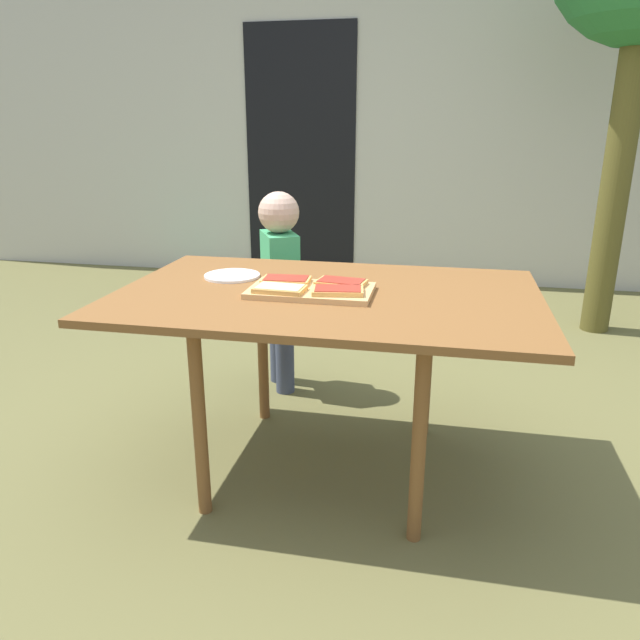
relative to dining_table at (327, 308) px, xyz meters
The scene contains 12 objects.
ground_plane 0.64m from the dining_table, ahead, with size 16.00×16.00×0.00m, color brown.
house_wall_back 3.11m from the dining_table, 90.00° to the left, with size 8.00×0.20×2.47m, color #BCB7A8.
house_door 3.08m from the dining_table, 105.09° to the left, with size 0.90×0.02×2.00m, color black.
dining_table is the anchor object (origin of this frame).
cutting_board 0.09m from the dining_table, 147.61° to the right, with size 0.42×0.25×0.02m, color tan.
pizza_slice_near_left 0.19m from the dining_table, 145.92° to the right, with size 0.17×0.11×0.02m.
pizza_slice_far_right 0.10m from the dining_table, 31.57° to the left, with size 0.18×0.13×0.02m.
pizza_slice_near_right 0.13m from the dining_table, 56.90° to the right, with size 0.18×0.13×0.02m.
pizza_slice_far_left 0.18m from the dining_table, behind, with size 0.17×0.11×0.02m.
plate_white_left 0.42m from the dining_table, 161.07° to the left, with size 0.21×0.21×0.01m, color white.
child_left 0.79m from the dining_table, 117.50° to the left, with size 0.23×0.28×0.96m.
garden_hose_coil 3.01m from the dining_table, 125.41° to the left, with size 0.42×0.42×0.04m, color #25C57B.
Camera 1 is at (0.38, -1.97, 1.25)m, focal length 33.62 mm.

